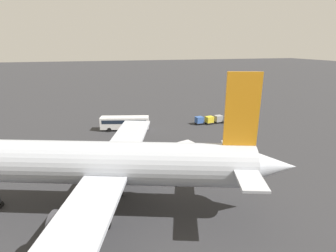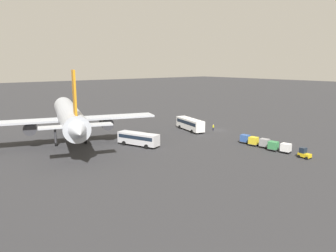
{
  "view_description": "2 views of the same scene",
  "coord_description": "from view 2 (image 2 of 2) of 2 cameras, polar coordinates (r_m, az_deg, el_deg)",
  "views": [
    {
      "loc": [
        11.11,
        68.76,
        20.2
      ],
      "look_at": [
        -2.89,
        18.98,
        4.17
      ],
      "focal_mm": 28.0,
      "sensor_mm": 36.0,
      "label": 1
    },
    {
      "loc": [
        -61.79,
        69.05,
        18.51
      ],
      "look_at": [
        -4.03,
        21.52,
        4.38
      ],
      "focal_mm": 35.0,
      "sensor_mm": 36.0,
      "label": 2
    }
  ],
  "objects": [
    {
      "name": "ground_plane",
      "position": [
        94.49,
        8.55,
        -0.72
      ],
      "size": [
        600.0,
        600.0,
        0.0
      ],
      "primitive_type": "plane",
      "color": "#2D2D30"
    },
    {
      "name": "airplane",
      "position": [
        79.88,
        -16.85,
        1.66
      ],
      "size": [
        45.6,
        39.12,
        17.53
      ],
      "rotation": [
        0.0,
        0.0,
        -0.32
      ],
      "color": "#B2B7C1",
      "rests_on": "ground"
    },
    {
      "name": "shuttle_bus_near",
      "position": [
        92.88,
        3.86,
        0.44
      ],
      "size": [
        12.03,
        5.48,
        3.36
      ],
      "rotation": [
        0.0,
        0.0,
        -0.24
      ],
      "color": "white",
      "rests_on": "ground"
    },
    {
      "name": "shuttle_bus_far",
      "position": [
        75.55,
        -5.18,
        -2.11
      ],
      "size": [
        10.53,
        5.85,
        3.02
      ],
      "rotation": [
        0.0,
        0.0,
        0.33
      ],
      "color": "silver",
      "rests_on": "ground"
    },
    {
      "name": "baggage_tug",
      "position": [
        71.18,
        22.61,
        -4.43
      ],
      "size": [
        2.48,
        1.76,
        2.1
      ],
      "rotation": [
        0.0,
        0.0,
        -0.06
      ],
      "color": "gold",
      "rests_on": "ground"
    },
    {
      "name": "worker_person",
      "position": [
        93.77,
        7.89,
        -0.24
      ],
      "size": [
        0.38,
        0.38,
        1.74
      ],
      "color": "#1E1E2D",
      "rests_on": "ground"
    },
    {
      "name": "cargo_cart_white",
      "position": [
        73.6,
        19.85,
        -3.56
      ],
      "size": [
        2.22,
        1.95,
        2.06
      ],
      "rotation": [
        0.0,
        0.0,
        0.15
      ],
      "color": "#38383D",
      "rests_on": "ground"
    },
    {
      "name": "cargo_cart_green",
      "position": [
        74.59,
        17.86,
        -3.25
      ],
      "size": [
        2.22,
        1.95,
        2.06
      ],
      "rotation": [
        0.0,
        0.0,
        0.15
      ],
      "color": "#38383D",
      "rests_on": "ground"
    },
    {
      "name": "cargo_cart_grey",
      "position": [
        76.67,
        16.46,
        -2.8
      ],
      "size": [
        2.22,
        1.95,
        2.06
      ],
      "rotation": [
        0.0,
        0.0,
        0.15
      ],
      "color": "#38383D",
      "rests_on": "ground"
    },
    {
      "name": "cargo_cart_yellow",
      "position": [
        77.92,
        14.66,
        -2.5
      ],
      "size": [
        2.22,
        1.95,
        2.06
      ],
      "rotation": [
        0.0,
        0.0,
        0.15
      ],
      "color": "#38383D",
      "rests_on": "ground"
    },
    {
      "name": "cargo_cart_blue",
      "position": [
        79.86,
        13.27,
        -2.11
      ],
      "size": [
        2.22,
        1.95,
        2.06
      ],
      "rotation": [
        0.0,
        0.0,
        0.15
      ],
      "color": "#38383D",
      "rests_on": "ground"
    }
  ]
}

